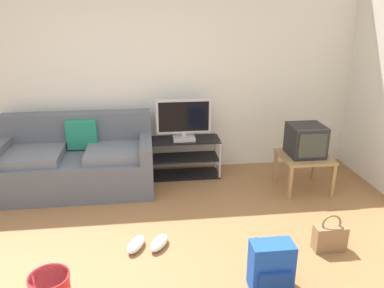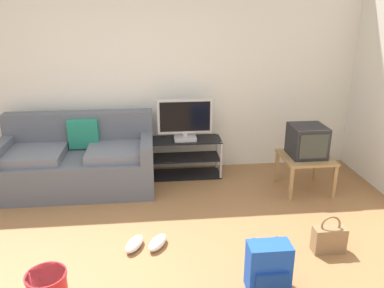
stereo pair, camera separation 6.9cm
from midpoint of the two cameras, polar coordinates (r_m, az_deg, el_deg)
name	(u,v)px [view 1 (the left image)]	position (r m, az deg, el deg)	size (l,w,h in m)	color
wall_back	(125,69)	(4.99, -10.43, 10.91)	(9.00, 0.10, 2.70)	silver
couch	(77,162)	(4.80, -17.20, -2.63)	(1.81, 0.87, 0.88)	#565B66
tv_stand	(184,157)	(4.96, -1.63, -2.01)	(0.92, 0.37, 0.50)	black
flat_tv	(184,120)	(4.78, -1.66, 3.59)	(0.69, 0.22, 0.53)	#B2B2B7
side_table	(304,160)	(4.75, 16.03, -2.30)	(0.57, 0.57, 0.43)	#9E7A4C
crt_tv	(306,140)	(4.68, 16.23, 0.54)	(0.39, 0.40, 0.37)	#232326
backpack	(271,266)	(3.15, 11.10, -17.51)	(0.33, 0.26, 0.40)	blue
handbag	(330,237)	(3.75, 19.38, -12.98)	(0.29, 0.13, 0.36)	olive
sneakers_pair	(148,244)	(3.64, -7.22, -14.56)	(0.44, 0.30, 0.09)	white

